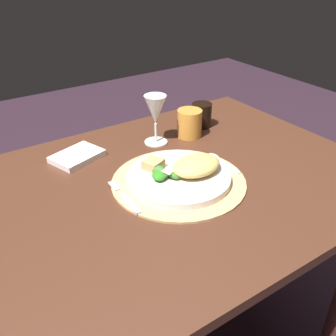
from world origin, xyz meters
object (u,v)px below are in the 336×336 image
wine_glass (155,112)px  amber_tumbler (189,123)px  fork (125,198)px  spoon (219,160)px  dinner_plate (179,177)px  napkin (77,156)px  dining_table (151,240)px  dark_tumbler (202,115)px

wine_glass → amber_tumbler: bearing=-9.1°
fork → spoon: 0.32m
dinner_plate → wine_glass: bearing=71.6°
dinner_plate → napkin: 0.32m
dining_table → amber_tumbler: 0.40m
amber_tumbler → dining_table: bearing=-144.3°
fork → dark_tumbler: dark_tumbler is taller
dinner_plate → wine_glass: 0.26m
dining_table → dinner_plate: size_ratio=4.60×
fork → amber_tumbler: 0.41m
wine_glass → amber_tumbler: size_ratio=1.75×
amber_tumbler → spoon: bearing=-100.6°
fork → dark_tumbler: 0.50m
dinner_plate → amber_tumbler: bearing=47.8°
napkin → wine_glass: (0.25, -0.04, 0.10)m
spoon → wine_glass: 0.24m
dinner_plate → fork: 0.16m
dining_table → amber_tumbler: bearing=35.7°
wine_glass → spoon: bearing=-68.7°
fork → napkin: size_ratio=1.14×
dark_tumbler → napkin: bearing=177.7°
dinner_plate → dark_tumbler: size_ratio=3.35×
dinner_plate → spoon: size_ratio=2.02×
amber_tumbler → dark_tumbler: bearing=25.9°
fork → spoon: bearing=3.9°
dining_table → dark_tumbler: size_ratio=15.41×
dining_table → spoon: bearing=0.9°
wine_glass → dinner_plate: bearing=-108.4°
dining_table → spoon: (0.23, 0.00, 0.18)m
fork → amber_tumbler: bearing=31.0°
dinner_plate → spoon: dinner_plate is taller
napkin → wine_glass: 0.27m
dining_table → wine_glass: bearing=54.2°
amber_tumbler → fork: bearing=-149.0°
dining_table → amber_tumbler: size_ratio=14.11×
wine_glass → dark_tumbler: (0.20, 0.02, -0.06)m
spoon → dinner_plate: bearing=-171.2°
amber_tumbler → napkin: bearing=171.1°
spoon → dark_tumbler: size_ratio=1.66×
napkin → dinner_plate: bearing=-58.0°
fork → dark_tumbler: bearing=30.1°
dining_table → dinner_plate: bearing=-15.5°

